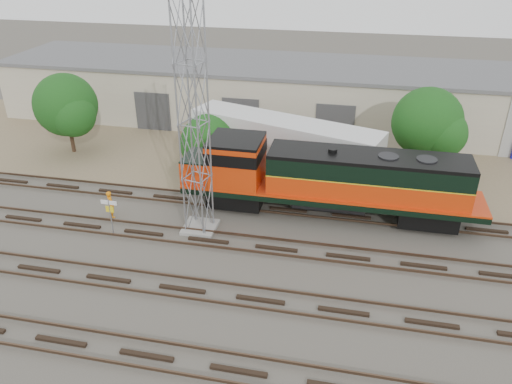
% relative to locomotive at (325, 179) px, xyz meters
% --- Properties ---
extents(ground, '(140.00, 140.00, 0.00)m').
position_rel_locomotive_xyz_m(ground, '(-2.20, -6.00, -2.52)').
color(ground, '#47423A').
rests_on(ground, ground).
extents(dirt_strip, '(80.00, 16.00, 0.02)m').
position_rel_locomotive_xyz_m(dirt_strip, '(-2.20, 9.00, -2.51)').
color(dirt_strip, '#726047').
rests_on(dirt_strip, ground).
extents(tracks, '(80.00, 20.40, 0.28)m').
position_rel_locomotive_xyz_m(tracks, '(-2.20, -9.00, -2.44)').
color(tracks, black).
rests_on(tracks, ground).
extents(warehouse, '(58.40, 10.40, 5.30)m').
position_rel_locomotive_xyz_m(warehouse, '(-2.15, 16.98, 0.14)').
color(warehouse, '#BAB29B').
rests_on(warehouse, ground).
extents(locomotive, '(18.39, 3.23, 4.42)m').
position_rel_locomotive_xyz_m(locomotive, '(0.00, 0.00, 0.00)').
color(locomotive, black).
rests_on(locomotive, tracks).
extents(signal_tower, '(1.96, 1.96, 13.27)m').
position_rel_locomotive_xyz_m(signal_tower, '(-7.09, -3.26, 3.96)').
color(signal_tower, gray).
rests_on(signal_tower, ground).
extents(sign_post, '(0.98, 0.08, 2.40)m').
position_rel_locomotive_xyz_m(sign_post, '(-11.84, -5.07, -0.84)').
color(sign_post, gray).
rests_on(sign_post, ground).
extents(worker, '(0.77, 0.75, 1.79)m').
position_rel_locomotive_xyz_m(worker, '(-12.92, -3.04, -1.62)').
color(worker, orange).
rests_on(worker, ground).
extents(semi_trailer, '(14.13, 7.00, 4.29)m').
position_rel_locomotive_xyz_m(semi_trailer, '(-3.06, 4.89, 0.18)').
color(semi_trailer, silver).
rests_on(semi_trailer, ground).
extents(tree_west, '(5.12, 4.88, 6.38)m').
position_rel_locomotive_xyz_m(tree_west, '(-20.45, 5.71, 1.30)').
color(tree_west, '#382619').
rests_on(tree_west, ground).
extents(tree_mid, '(4.72, 4.49, 4.49)m').
position_rel_locomotive_xyz_m(tree_mid, '(-8.62, 5.00, -0.65)').
color(tree_mid, '#382619').
rests_on(tree_mid, ground).
extents(tree_east, '(5.12, 4.87, 6.58)m').
position_rel_locomotive_xyz_m(tree_east, '(6.61, 6.87, 1.50)').
color(tree_east, '#382619').
rests_on(tree_east, ground).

